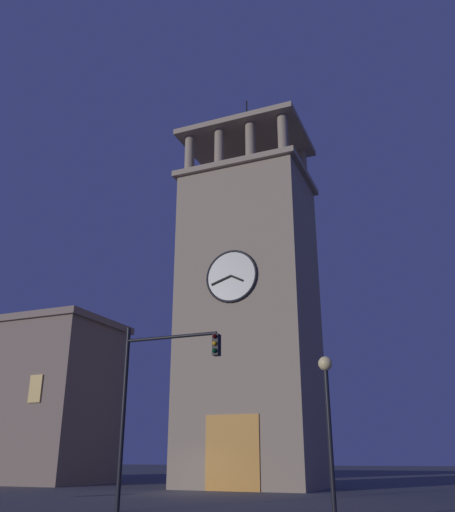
# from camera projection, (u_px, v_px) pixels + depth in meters

# --- Properties ---
(ground_plane) EXTENTS (200.00, 200.00, 0.00)m
(ground_plane) POSITION_uv_depth(u_px,v_px,m) (184.00, 494.00, 27.57)
(ground_plane) COLOR #4C4C51
(clocktower) EXTENTS (8.72, 6.77, 27.25)m
(clocktower) POSITION_uv_depth(u_px,v_px,m) (249.00, 313.00, 35.56)
(clocktower) COLOR gray
(clocktower) RESTS_ON ground_plane
(traffic_signal_near) EXTENTS (3.83, 0.41, 6.34)m
(traffic_signal_near) POSITION_uv_depth(u_px,v_px,m) (153.00, 384.00, 19.39)
(traffic_signal_near) COLOR black
(traffic_signal_near) RESTS_ON ground_plane
(street_lamp) EXTENTS (0.44, 0.44, 4.68)m
(street_lamp) POSITION_uv_depth(u_px,v_px,m) (328.00, 402.00, 16.39)
(street_lamp) COLOR black
(street_lamp) RESTS_ON ground_plane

